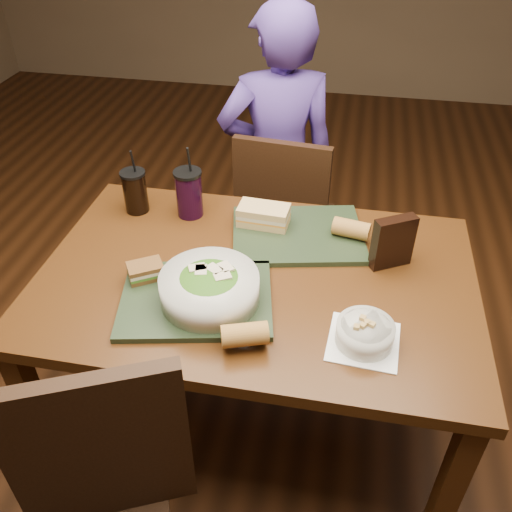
# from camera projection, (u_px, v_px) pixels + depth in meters

# --- Properties ---
(ground) EXTENTS (6.00, 6.00, 0.00)m
(ground) POSITION_uv_depth(u_px,v_px,m) (256.00, 425.00, 2.08)
(ground) COLOR #381C0B
(ground) RESTS_ON ground
(dining_table) EXTENTS (1.30, 0.85, 0.75)m
(dining_table) POSITION_uv_depth(u_px,v_px,m) (256.00, 297.00, 1.68)
(dining_table) COLOR #43240D
(dining_table) RESTS_ON ground
(chair_far) EXTENTS (0.42, 0.42, 0.89)m
(chair_far) POSITION_uv_depth(u_px,v_px,m) (283.00, 217.00, 2.33)
(chair_far) COLOR black
(chair_far) RESTS_ON ground
(diner) EXTENTS (0.57, 0.46, 1.36)m
(diner) POSITION_uv_depth(u_px,v_px,m) (277.00, 167.00, 2.30)
(diner) COLOR #4A3188
(diner) RESTS_ON ground
(tray_near) EXTENTS (0.48, 0.40, 0.02)m
(tray_near) POSITION_uv_depth(u_px,v_px,m) (196.00, 299.00, 1.52)
(tray_near) COLOR black
(tray_near) RESTS_ON dining_table
(tray_far) EXTENTS (0.48, 0.40, 0.02)m
(tray_far) POSITION_uv_depth(u_px,v_px,m) (298.00, 234.00, 1.77)
(tray_far) COLOR black
(tray_far) RESTS_ON dining_table
(salad_bowl) EXTENTS (0.27, 0.27, 0.09)m
(salad_bowl) POSITION_uv_depth(u_px,v_px,m) (209.00, 286.00, 1.48)
(salad_bowl) COLOR silver
(salad_bowl) RESTS_ON tray_near
(soup_bowl) EXTENTS (0.19, 0.19, 0.07)m
(soup_bowl) POSITION_uv_depth(u_px,v_px,m) (365.00, 333.00, 1.38)
(soup_bowl) COLOR white
(soup_bowl) RESTS_ON dining_table
(sandwich_near) EXTENTS (0.12, 0.11, 0.05)m
(sandwich_near) POSITION_uv_depth(u_px,v_px,m) (146.00, 271.00, 1.57)
(sandwich_near) COLOR #593819
(sandwich_near) RESTS_ON tray_near
(sandwich_far) EXTENTS (0.17, 0.10, 0.07)m
(sandwich_far) POSITION_uv_depth(u_px,v_px,m) (264.00, 215.00, 1.78)
(sandwich_far) COLOR tan
(sandwich_far) RESTS_ON tray_far
(baguette_near) EXTENTS (0.13, 0.09, 0.06)m
(baguette_near) POSITION_uv_depth(u_px,v_px,m) (245.00, 335.00, 1.36)
(baguette_near) COLOR #AD7533
(baguette_near) RESTS_ON tray_near
(baguette_far) EXTENTS (0.13, 0.08, 0.06)m
(baguette_far) POSITION_uv_depth(u_px,v_px,m) (351.00, 229.00, 1.73)
(baguette_far) COLOR #AD7533
(baguette_far) RESTS_ON tray_far
(cup_cola) EXTENTS (0.09, 0.09, 0.23)m
(cup_cola) POSITION_uv_depth(u_px,v_px,m) (135.00, 191.00, 1.86)
(cup_cola) COLOR black
(cup_cola) RESTS_ON dining_table
(cup_berry) EXTENTS (0.09, 0.09, 0.26)m
(cup_berry) POSITION_uv_depth(u_px,v_px,m) (189.00, 193.00, 1.83)
(cup_berry) COLOR black
(cup_berry) RESTS_ON dining_table
(chip_bag) EXTENTS (0.13, 0.10, 0.17)m
(chip_bag) POSITION_uv_depth(u_px,v_px,m) (393.00, 242.00, 1.61)
(chip_bag) COLOR black
(chip_bag) RESTS_ON dining_table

